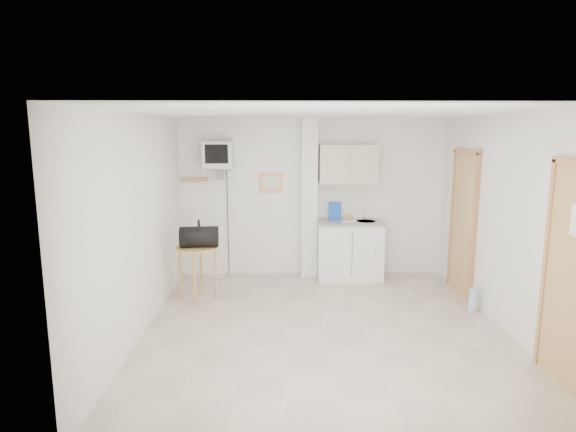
{
  "coord_description": "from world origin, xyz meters",
  "views": [
    {
      "loc": [
        -0.52,
        -5.36,
        2.32
      ],
      "look_at": [
        -0.41,
        0.6,
        1.25
      ],
      "focal_mm": 30.0,
      "sensor_mm": 36.0,
      "label": 1
    }
  ],
  "objects_px": {
    "water_bottle": "(473,300)",
    "round_table": "(197,255)",
    "crt_television": "(218,156)",
    "duffel_bag": "(199,237)"
  },
  "relations": [
    {
      "from": "water_bottle",
      "to": "round_table",
      "type": "bearing_deg",
      "value": 171.65
    },
    {
      "from": "crt_television",
      "to": "round_table",
      "type": "height_order",
      "value": "crt_television"
    },
    {
      "from": "round_table",
      "to": "water_bottle",
      "type": "height_order",
      "value": "round_table"
    },
    {
      "from": "duffel_bag",
      "to": "water_bottle",
      "type": "height_order",
      "value": "duffel_bag"
    },
    {
      "from": "duffel_bag",
      "to": "crt_television",
      "type": "bearing_deg",
      "value": 75.37
    },
    {
      "from": "round_table",
      "to": "duffel_bag",
      "type": "xyz_separation_m",
      "value": [
        0.04,
        -0.02,
        0.26
      ]
    },
    {
      "from": "crt_television",
      "to": "water_bottle",
      "type": "relative_size",
      "value": 6.31
    },
    {
      "from": "round_table",
      "to": "water_bottle",
      "type": "bearing_deg",
      "value": -8.35
    },
    {
      "from": "crt_television",
      "to": "round_table",
      "type": "xyz_separation_m",
      "value": [
        -0.2,
        -0.97,
        -1.31
      ]
    },
    {
      "from": "crt_television",
      "to": "duffel_bag",
      "type": "height_order",
      "value": "crt_television"
    }
  ]
}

